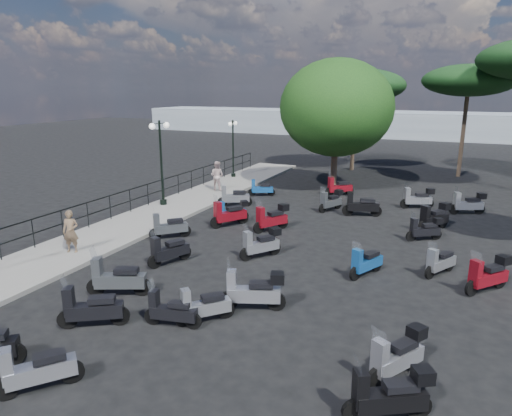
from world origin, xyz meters
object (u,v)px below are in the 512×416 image
at_px(woman, 71,231).
at_px(pine_2, 356,86).
at_px(broadleaf_tree, 337,108).
at_px(scooter_28, 468,204).
at_px(scooter_9, 233,212).
at_px(scooter_11, 339,188).
at_px(scooter_25, 389,396).
at_px(lamp_post_1, 161,157).
at_px(scooter_26, 488,275).
at_px(pine_0, 469,81).
at_px(scooter_7, 117,279).
at_px(scooter_17, 331,201).
at_px(scooter_13, 204,307).
at_px(scooter_14, 253,291).
at_px(scooter_10, 272,219).
at_px(scooter_6, 36,371).
at_px(scooter_21, 440,263).
at_px(scooter_2, 169,227).
at_px(scooter_27, 425,230).
at_px(scooter_16, 361,206).
at_px(pedestrian_far, 217,176).
at_px(scooter_23, 418,199).
at_px(lamp_post_2, 233,145).
at_px(scooter_20, 366,263).
at_px(scooter_15, 261,244).
at_px(scooter_22, 434,218).
at_px(scooter_8, 169,251).
at_px(scooter_3, 229,215).
at_px(scooter_5, 261,189).
at_px(scooter_1, 91,309).
at_px(scooter_12, 171,311).

xyz_separation_m(woman, pine_2, (5.29, 21.80, 5.08)).
height_order(broadleaf_tree, pine_2, broadleaf_tree).
xyz_separation_m(scooter_28, broadleaf_tree, (-7.24, 2.73, 4.23)).
xyz_separation_m(scooter_9, pine_2, (1.99, 15.56, 5.54)).
xyz_separation_m(scooter_11, scooter_25, (5.15, -17.16, 0.02)).
relative_size(lamp_post_1, scooter_26, 2.96).
distance_m(scooter_11, pine_0, 12.37).
xyz_separation_m(scooter_7, scooter_17, (3.20, 11.75, -0.03)).
distance_m(scooter_13, scooter_14, 1.45).
bearing_deg(scooter_10, scooter_7, 108.10).
bearing_deg(scooter_6, scooter_11, -54.27).
bearing_deg(scooter_21, scooter_2, 31.96).
relative_size(scooter_2, scooter_13, 1.06).
distance_m(scooter_13, scooter_27, 10.31).
bearing_deg(scooter_16, pedestrian_far, 60.76).
relative_size(scooter_23, pine_2, 0.22).
bearing_deg(scooter_17, scooter_2, 79.75).
relative_size(scooter_13, scooter_17, 0.84).
xyz_separation_m(scooter_2, scooter_7, (1.62, -4.98, 0.05)).
relative_size(lamp_post_2, scooter_10, 2.32).
bearing_deg(scooter_10, pedestrian_far, -13.42).
bearing_deg(scooter_13, scooter_6, 109.62).
height_order(scooter_17, scooter_25, scooter_25).
bearing_deg(pine_0, scooter_9, -120.03).
bearing_deg(pine_0, scooter_20, -97.35).
bearing_deg(scooter_2, scooter_9, -66.06).
bearing_deg(scooter_21, pedestrian_far, -2.38).
height_order(scooter_16, scooter_25, scooter_16).
height_order(scooter_6, scooter_15, scooter_6).
bearing_deg(scooter_22, scooter_8, 77.91).
height_order(lamp_post_2, scooter_8, lamp_post_2).
xyz_separation_m(woman, scooter_7, (3.67, -1.94, -0.40)).
bearing_deg(scooter_3, scooter_25, 163.84).
relative_size(scooter_22, scooter_25, 1.07).
distance_m(scooter_5, scooter_22, 9.61).
bearing_deg(lamp_post_1, scooter_14, -33.17).
relative_size(scooter_1, scooter_28, 0.98).
relative_size(scooter_12, scooter_13, 1.20).
xyz_separation_m(scooter_21, scooter_28, (0.87, 8.39, 0.09)).
relative_size(scooter_6, scooter_9, 1.11).
bearing_deg(lamp_post_1, scooter_3, -9.11).
distance_m(scooter_2, scooter_28, 14.05).
distance_m(scooter_1, scooter_14, 4.16).
relative_size(scooter_17, broadleaf_tree, 0.20).
height_order(scooter_27, broadleaf_tree, broadleaf_tree).
height_order(scooter_21, pine_2, pine_2).
relative_size(lamp_post_1, scooter_23, 2.66).
bearing_deg(scooter_6, pedestrian_far, -33.19).
bearing_deg(scooter_11, lamp_post_2, 33.98).
relative_size(scooter_6, scooter_12, 0.90).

